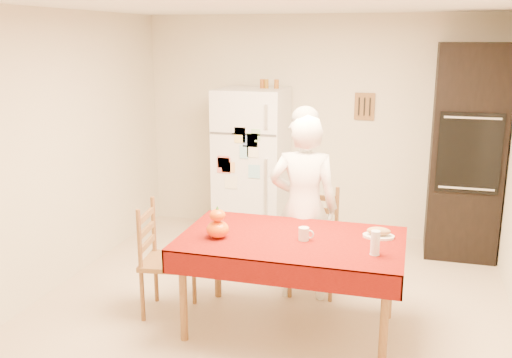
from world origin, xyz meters
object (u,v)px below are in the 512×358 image
at_px(chair_far, 315,236).
at_px(seated_woman, 303,208).
at_px(refrigerator, 252,164).
at_px(dining_table, 291,246).
at_px(pumpkin_lower, 218,229).
at_px(chair_left, 160,255).
at_px(bread_plate, 378,236).
at_px(oven_cabinet, 466,152).
at_px(wine_glass, 375,243).
at_px(coffee_mug, 304,234).

bearing_deg(chair_far, seated_woman, -115.96).
bearing_deg(seated_woman, chair_far, -120.80).
bearing_deg(refrigerator, dining_table, -66.21).
height_order(dining_table, pumpkin_lower, pumpkin_lower).
height_order(chair_left, bread_plate, chair_left).
xyz_separation_m(dining_table, bread_plate, (0.64, 0.19, 0.08)).
bearing_deg(oven_cabinet, wine_glass, -108.34).
height_order(refrigerator, oven_cabinet, oven_cabinet).
relative_size(dining_table, pumpkin_lower, 9.68).
bearing_deg(coffee_mug, wine_glass, -16.00).
distance_m(chair_left, bread_plate, 1.77).
bearing_deg(chair_left, oven_cabinet, -57.67).
bearing_deg(wine_glass, seated_woman, 130.08).
height_order(chair_left, wine_glass, chair_left).
relative_size(wine_glass, bread_plate, 0.73).
xyz_separation_m(chair_far, chair_left, (-1.15, -0.79, 0.00)).
xyz_separation_m(oven_cabinet, coffee_mug, (-1.29, -2.10, -0.29)).
bearing_deg(chair_left, chair_far, -63.10).
xyz_separation_m(chair_left, bread_plate, (1.74, 0.20, 0.26)).
bearing_deg(bread_plate, dining_table, -163.32).
relative_size(oven_cabinet, chair_far, 2.32).
bearing_deg(coffee_mug, chair_far, 93.46).
height_order(chair_far, seated_woman, seated_woman).
bearing_deg(wine_glass, pumpkin_lower, 178.23).
height_order(seated_woman, pumpkin_lower, seated_woman).
distance_m(oven_cabinet, bread_plate, 2.05).
height_order(refrigerator, pumpkin_lower, refrigerator).
height_order(chair_left, seated_woman, seated_woman).
relative_size(oven_cabinet, dining_table, 1.29).
xyz_separation_m(chair_left, coffee_mug, (1.20, -0.02, 0.30)).
relative_size(oven_cabinet, chair_left, 2.32).
bearing_deg(wine_glass, chair_left, 174.40).
distance_m(seated_woman, pumpkin_lower, 0.92).
distance_m(refrigerator, wine_glass, 2.69).
relative_size(refrigerator, seated_woman, 1.04).
bearing_deg(chair_far, coffee_mug, -88.36).
bearing_deg(bread_plate, wine_glass, -90.36).
bearing_deg(coffee_mug, oven_cabinet, 58.49).
bearing_deg(wine_glass, refrigerator, 124.81).
bearing_deg(chair_far, pumpkin_lower, -124.63).
distance_m(seated_woman, bread_plate, 0.79).
distance_m(refrigerator, seated_woman, 1.66).
bearing_deg(bread_plate, chair_left, -173.46).
height_order(dining_table, wine_glass, wine_glass).
relative_size(coffee_mug, wine_glass, 0.57).
xyz_separation_m(oven_cabinet, chair_far, (-1.33, -1.29, -0.59)).
distance_m(chair_left, seated_woman, 1.28).
bearing_deg(wine_glass, coffee_mug, 164.00).
bearing_deg(bread_plate, seated_woman, 147.81).
xyz_separation_m(dining_table, chair_far, (0.05, 0.78, -0.18)).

